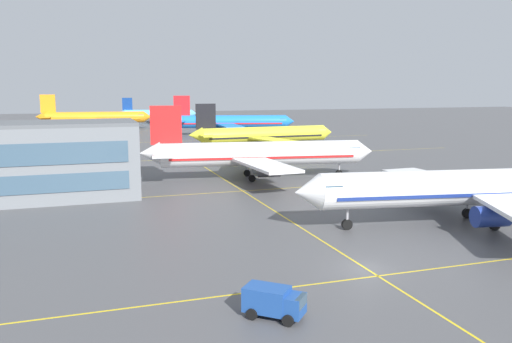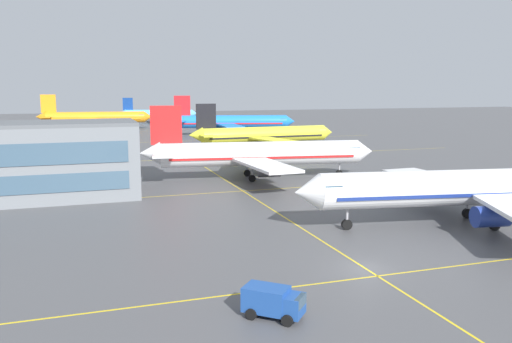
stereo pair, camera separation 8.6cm
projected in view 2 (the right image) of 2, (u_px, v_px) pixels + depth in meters
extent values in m
plane|color=#4C4C4F|center=(365.00, 268.00, 45.84)|extent=(600.00, 600.00, 0.00)
cylinder|color=white|center=(465.00, 187.00, 59.67)|extent=(34.21, 9.68, 4.04)
cone|color=white|center=(307.00, 192.00, 56.89)|extent=(3.39, 4.37, 3.96)
cube|color=white|center=(435.00, 179.00, 68.75)|extent=(6.18, 16.16, 0.43)
cylinder|color=navy|center=(438.00, 195.00, 65.35)|extent=(3.94, 2.81, 2.23)
cylinder|color=navy|center=(491.00, 216.00, 54.57)|extent=(3.94, 2.81, 2.23)
cube|color=#385166|center=(329.00, 186.00, 57.17)|extent=(2.51, 3.98, 0.74)
cube|color=navy|center=(465.00, 192.00, 59.75)|extent=(31.54, 9.27, 0.38)
cylinder|color=#99999E|center=(347.00, 214.00, 58.00)|extent=(0.30, 0.30, 1.75)
cylinder|color=black|center=(347.00, 224.00, 58.18)|extent=(1.23, 0.67, 1.17)
cylinder|color=#99999E|center=(468.00, 204.00, 63.10)|extent=(0.30, 0.30, 1.75)
cylinder|color=black|center=(467.00, 213.00, 63.29)|extent=(1.23, 0.67, 1.17)
cylinder|color=#99999E|center=(495.00, 215.00, 57.71)|extent=(0.30, 0.30, 1.75)
cylinder|color=black|center=(495.00, 225.00, 57.89)|extent=(1.23, 0.67, 1.17)
cylinder|color=white|center=(262.00, 153.00, 89.93)|extent=(34.30, 9.28, 4.05)
cone|color=white|center=(365.00, 151.00, 92.94)|extent=(3.35, 4.35, 3.97)
cone|color=white|center=(150.00, 153.00, 86.80)|extent=(3.96, 4.33, 3.85)
cube|color=red|center=(166.00, 125.00, 86.52)|extent=(5.11, 1.17, 6.39)
cube|color=white|center=(163.00, 155.00, 84.05)|extent=(4.23, 6.00, 0.26)
cube|color=white|center=(164.00, 151.00, 90.27)|extent=(4.23, 6.00, 0.26)
cube|color=white|center=(265.00, 165.00, 81.04)|extent=(6.39, 16.25, 0.43)
cube|color=white|center=(248.00, 151.00, 98.67)|extent=(10.88, 16.90, 0.43)
cylinder|color=#4C4C51|center=(269.00, 170.00, 84.89)|extent=(3.92, 2.77, 2.24)
cylinder|color=#4C4C51|center=(258.00, 161.00, 95.68)|extent=(3.92, 2.77, 2.24)
cube|color=#385166|center=(351.00, 148.00, 92.45)|extent=(2.47, 3.98, 0.75)
cube|color=red|center=(262.00, 156.00, 90.01)|extent=(31.62, 8.90, 0.38)
cylinder|color=#99999E|center=(339.00, 167.00, 92.61)|extent=(0.30, 0.30, 1.76)
cylinder|color=black|center=(339.00, 173.00, 92.79)|extent=(1.23, 0.66, 1.17)
cylinder|color=#99999E|center=(252.00, 171.00, 87.30)|extent=(0.30, 0.30, 1.76)
cylinder|color=black|center=(252.00, 178.00, 87.48)|extent=(1.23, 0.66, 1.17)
cylinder|color=#99999E|center=(247.00, 167.00, 92.69)|extent=(0.30, 0.30, 1.76)
cylinder|color=black|center=(247.00, 173.00, 92.88)|extent=(1.23, 0.66, 1.17)
cylinder|color=yellow|center=(265.00, 134.00, 129.37)|extent=(31.91, 4.88, 3.78)
cone|color=yellow|center=(328.00, 132.00, 135.30)|extent=(2.71, 3.79, 3.70)
cone|color=yellow|center=(196.00, 135.00, 123.27)|extent=(3.30, 3.70, 3.59)
cube|color=black|center=(206.00, 116.00, 123.49)|extent=(4.78, 0.52, 5.96)
cube|color=yellow|center=(208.00, 136.00, 121.23)|extent=(3.36, 5.28, 0.24)
cube|color=yellow|center=(201.00, 134.00, 126.75)|extent=(3.36, 5.28, 0.24)
cube|color=yellow|center=(275.00, 140.00, 121.30)|extent=(8.62, 15.71, 0.40)
cube|color=yellow|center=(250.00, 134.00, 136.94)|extent=(7.68, 15.58, 0.40)
cylinder|color=black|center=(274.00, 144.00, 124.95)|extent=(3.45, 2.20, 2.09)
cylinder|color=black|center=(258.00, 140.00, 134.52)|extent=(3.45, 2.20, 2.09)
cube|color=#385166|center=(320.00, 130.00, 134.42)|extent=(1.91, 3.53, 0.70)
cube|color=black|center=(265.00, 136.00, 129.44)|extent=(29.37, 4.83, 0.36)
cylinder|color=#99999E|center=(312.00, 142.00, 134.21)|extent=(0.28, 0.28, 1.64)
cylinder|color=black|center=(312.00, 147.00, 134.38)|extent=(1.11, 0.48, 1.09)
cylinder|color=#99999E|center=(261.00, 146.00, 126.68)|extent=(0.28, 0.28, 1.64)
cylinder|color=black|center=(261.00, 150.00, 126.85)|extent=(1.11, 0.48, 1.09)
cylinder|color=#99999E|center=(254.00, 144.00, 131.46)|extent=(0.28, 0.28, 1.64)
cylinder|color=black|center=(254.00, 148.00, 131.63)|extent=(1.11, 0.48, 1.09)
cylinder|color=blue|center=(233.00, 122.00, 171.47)|extent=(34.63, 13.10, 4.13)
cone|color=blue|center=(290.00, 121.00, 172.51)|extent=(3.79, 4.64, 4.05)
cone|color=blue|center=(174.00, 120.00, 170.33)|extent=(4.38, 4.70, 3.92)
cube|color=red|center=(182.00, 106.00, 169.75)|extent=(5.13, 1.75, 6.52)
cube|color=blue|center=(180.00, 121.00, 167.24)|extent=(4.84, 6.36, 0.26)
cube|color=blue|center=(182.00, 120.00, 173.67)|extent=(4.84, 6.36, 0.26)
cube|color=blue|center=(230.00, 126.00, 162.41)|extent=(6.55, 16.59, 0.43)
cube|color=blue|center=(229.00, 122.00, 180.61)|extent=(12.47, 17.08, 0.43)
cylinder|color=blue|center=(234.00, 129.00, 166.24)|extent=(4.16, 3.17, 2.28)
cylinder|color=blue|center=(233.00, 127.00, 177.37)|extent=(4.16, 3.17, 2.28)
cube|color=#385166|center=(283.00, 120.00, 172.28)|extent=(2.88, 4.18, 0.76)
cube|color=red|center=(233.00, 123.00, 171.55)|extent=(31.96, 12.41, 0.39)
cylinder|color=#99999E|center=(276.00, 130.00, 172.68)|extent=(0.30, 0.30, 1.79)
cylinder|color=black|center=(276.00, 133.00, 172.86)|extent=(1.28, 0.79, 1.19)
cylinder|color=#99999E|center=(226.00, 130.00, 168.98)|extent=(0.30, 0.30, 1.79)
cylinder|color=black|center=(226.00, 134.00, 169.17)|extent=(1.28, 0.79, 1.19)
cylinder|color=#99999E|center=(226.00, 129.00, 174.55)|extent=(0.30, 0.30, 1.79)
cylinder|color=black|center=(226.00, 133.00, 174.74)|extent=(1.28, 0.79, 1.19)
cylinder|color=orange|center=(96.00, 117.00, 194.78)|extent=(35.15, 7.77, 4.15)
cone|color=orange|center=(148.00, 117.00, 198.80)|extent=(3.25, 4.34, 4.06)
cone|color=orange|center=(41.00, 117.00, 190.63)|extent=(3.88, 4.28, 3.94)
cube|color=orange|center=(48.00, 104.00, 190.49)|extent=(5.25, 0.94, 6.54)
cube|color=orange|center=(46.00, 117.00, 187.96)|extent=(4.06, 6.01, 0.26)
cube|color=orange|center=(49.00, 116.00, 194.27)|extent=(4.06, 6.01, 0.26)
cube|color=orange|center=(91.00, 121.00, 185.72)|extent=(7.35, 16.87, 0.44)
cube|color=orange|center=(95.00, 118.00, 203.60)|extent=(10.45, 17.31, 0.44)
cylinder|color=#333338|center=(96.00, 124.00, 189.69)|extent=(3.93, 2.67, 2.29)
cylinder|color=#333338|center=(98.00, 122.00, 200.63)|extent=(3.93, 2.67, 2.29)
cube|color=#385166|center=(141.00, 115.00, 198.17)|extent=(2.35, 4.00, 0.76)
cube|color=orange|center=(96.00, 119.00, 194.87)|extent=(32.37, 7.52, 0.39)
cylinder|color=#99999E|center=(136.00, 124.00, 198.23)|extent=(0.31, 0.31, 1.80)
cylinder|color=black|center=(136.00, 127.00, 198.42)|extent=(1.24, 0.61, 1.20)
cylinder|color=#99999E|center=(90.00, 125.00, 192.01)|extent=(0.31, 0.31, 1.80)
cylinder|color=black|center=(90.00, 129.00, 192.20)|extent=(1.24, 0.61, 1.20)
cylinder|color=#99999E|center=(91.00, 124.00, 197.48)|extent=(0.31, 0.31, 1.80)
cylinder|color=black|center=(91.00, 127.00, 197.67)|extent=(1.24, 0.61, 1.20)
cylinder|color=#5BB7E5|center=(159.00, 114.00, 236.53)|extent=(29.26, 10.71, 3.48)
cone|color=#5BB7E5|center=(195.00, 113.00, 237.61)|extent=(3.16, 3.90, 3.41)
cone|color=#5BB7E5|center=(123.00, 113.00, 235.38)|extent=(3.67, 3.94, 3.31)
cube|color=navy|center=(128.00, 104.00, 234.91)|extent=(4.34, 1.42, 5.50)
cube|color=#5BB7E5|center=(126.00, 113.00, 232.80)|extent=(4.03, 5.35, 0.22)
cube|color=#5BB7E5|center=(128.00, 113.00, 238.22)|extent=(4.03, 5.35, 0.22)
cube|color=#5BB7E5|center=(155.00, 116.00, 228.88)|extent=(5.36, 13.94, 0.37)
cube|color=#5BB7E5|center=(159.00, 114.00, 244.23)|extent=(10.40, 14.43, 0.37)
cylinder|color=#5BB7E5|center=(159.00, 118.00, 232.13)|extent=(3.50, 2.64, 1.92)
cylinder|color=#5BB7E5|center=(161.00, 117.00, 241.51)|extent=(3.50, 2.64, 1.92)
cube|color=#385166|center=(190.00, 112.00, 237.39)|extent=(2.40, 3.51, 0.64)
cube|color=navy|center=(159.00, 115.00, 236.60)|extent=(27.00, 10.16, 0.33)
cylinder|color=#99999E|center=(186.00, 119.00, 237.70)|extent=(0.26, 0.26, 1.51)
cylinder|color=black|center=(186.00, 121.00, 237.86)|extent=(1.08, 0.65, 1.01)
cylinder|color=#99999E|center=(155.00, 119.00, 234.42)|extent=(0.26, 0.26, 1.51)
cylinder|color=black|center=(155.00, 121.00, 234.58)|extent=(1.08, 0.65, 1.01)
cylinder|color=#99999E|center=(156.00, 118.00, 239.11)|extent=(0.26, 0.26, 1.51)
cylinder|color=black|center=(156.00, 121.00, 239.27)|extent=(1.08, 0.65, 1.01)
cube|color=yellow|center=(377.00, 276.00, 43.97)|extent=(132.84, 0.20, 0.01)
cube|color=yellow|center=(243.00, 191.00, 79.92)|extent=(132.84, 0.20, 0.01)
cube|color=yellow|center=(192.00, 159.00, 115.86)|extent=(132.84, 0.20, 0.01)
cube|color=yellow|center=(165.00, 142.00, 151.81)|extent=(132.84, 0.20, 0.01)
cube|color=yellow|center=(213.00, 172.00, 97.89)|extent=(0.20, 168.87, 0.01)
cube|color=#1E4793|center=(266.00, 299.00, 36.12)|extent=(3.50, 3.41, 1.70)
cube|color=#1E4793|center=(293.00, 305.00, 35.38)|extent=(2.17, 2.21, 1.40)
cube|color=#385166|center=(300.00, 302.00, 35.13)|extent=(1.33, 1.43, 0.70)
cylinder|color=black|center=(287.00, 321.00, 34.65)|extent=(0.78, 0.74, 0.80)
cylinder|color=black|center=(297.00, 310.00, 36.38)|extent=(0.78, 0.74, 0.80)
cylinder|color=black|center=(251.00, 314.00, 35.66)|extent=(0.78, 0.74, 0.80)
cylinder|color=black|center=(262.00, 304.00, 37.39)|extent=(0.78, 0.74, 0.80)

